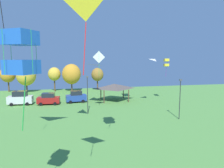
{
  "coord_description": "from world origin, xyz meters",
  "views": [
    {
      "loc": [
        -3.23,
        0.36,
        8.87
      ],
      "look_at": [
        -0.18,
        14.87,
        6.97
      ],
      "focal_mm": 32.0,
      "sensor_mm": 36.0,
      "label": 1
    }
  ],
  "objects_px": {
    "kite_flying_9": "(166,63)",
    "parked_car_third_from_left": "(76,97)",
    "kite_flying_1": "(21,53)",
    "kite_flying_8": "(99,58)",
    "parked_car_leftmost": "(20,98)",
    "kite_flying_3": "(86,70)",
    "light_post_1": "(180,97)",
    "treeline_tree_3": "(71,74)",
    "kite_flying_7": "(156,65)",
    "light_post_0": "(88,93)",
    "park_pavilion": "(114,86)",
    "treeline_tree_4": "(97,75)",
    "treeline_tree_1": "(26,75)",
    "treeline_tree_2": "(54,74)",
    "treeline_tree_0": "(8,74)",
    "parked_car_second_from_left": "(49,99)"
  },
  "relations": [
    {
      "from": "kite_flying_9",
      "to": "treeline_tree_4",
      "type": "relative_size",
      "value": 0.6
    },
    {
      "from": "parked_car_leftmost",
      "to": "parked_car_third_from_left",
      "type": "relative_size",
      "value": 1.09
    },
    {
      "from": "treeline_tree_0",
      "to": "treeline_tree_4",
      "type": "distance_m",
      "value": 23.81
    },
    {
      "from": "parked_car_leftmost",
      "to": "light_post_1",
      "type": "bearing_deg",
      "value": -27.69
    },
    {
      "from": "kite_flying_1",
      "to": "parked_car_leftmost",
      "type": "bearing_deg",
      "value": 103.49
    },
    {
      "from": "parked_car_third_from_left",
      "to": "treeline_tree_1",
      "type": "bearing_deg",
      "value": 122.79
    },
    {
      "from": "parked_car_leftmost",
      "to": "treeline_tree_3",
      "type": "relative_size",
      "value": 0.62
    },
    {
      "from": "treeline_tree_1",
      "to": "treeline_tree_0",
      "type": "bearing_deg",
      "value": 159.75
    },
    {
      "from": "park_pavilion",
      "to": "kite_flying_1",
      "type": "bearing_deg",
      "value": -110.39
    },
    {
      "from": "kite_flying_3",
      "to": "light_post_0",
      "type": "height_order",
      "value": "kite_flying_3"
    },
    {
      "from": "treeline_tree_4",
      "to": "treeline_tree_1",
      "type": "bearing_deg",
      "value": -179.97
    },
    {
      "from": "kite_flying_8",
      "to": "treeline_tree_0",
      "type": "relative_size",
      "value": 0.58
    },
    {
      "from": "kite_flying_7",
      "to": "parked_car_third_from_left",
      "type": "relative_size",
      "value": 0.47
    },
    {
      "from": "treeline_tree_1",
      "to": "treeline_tree_4",
      "type": "distance_m",
      "value": 18.82
    },
    {
      "from": "light_post_0",
      "to": "treeline_tree_2",
      "type": "distance_m",
      "value": 25.42
    },
    {
      "from": "park_pavilion",
      "to": "treeline_tree_0",
      "type": "height_order",
      "value": "treeline_tree_0"
    },
    {
      "from": "kite_flying_7",
      "to": "light_post_1",
      "type": "bearing_deg",
      "value": -92.24
    },
    {
      "from": "kite_flying_8",
      "to": "treeline_tree_1",
      "type": "height_order",
      "value": "kite_flying_8"
    },
    {
      "from": "parked_car_third_from_left",
      "to": "kite_flying_7",
      "type": "bearing_deg",
      "value": -26.45
    },
    {
      "from": "parked_car_leftmost",
      "to": "treeline_tree_1",
      "type": "relative_size",
      "value": 0.64
    },
    {
      "from": "kite_flying_9",
      "to": "parked_car_leftmost",
      "type": "xyz_separation_m",
      "value": [
        -29.1,
        2.14,
        -6.72
      ]
    },
    {
      "from": "kite_flying_3",
      "to": "light_post_1",
      "type": "distance_m",
      "value": 16.64
    },
    {
      "from": "light_post_1",
      "to": "parked_car_second_from_left",
      "type": "bearing_deg",
      "value": 145.19
    },
    {
      "from": "treeline_tree_2",
      "to": "treeline_tree_3",
      "type": "height_order",
      "value": "treeline_tree_3"
    },
    {
      "from": "light_post_0",
      "to": "treeline_tree_3",
      "type": "relative_size",
      "value": 0.83
    },
    {
      "from": "kite_flying_9",
      "to": "park_pavilion",
      "type": "distance_m",
      "value": 11.88
    },
    {
      "from": "kite_flying_8",
      "to": "park_pavilion",
      "type": "bearing_deg",
      "value": 62.82
    },
    {
      "from": "light_post_0",
      "to": "treeline_tree_2",
      "type": "xyz_separation_m",
      "value": [
        -6.84,
        24.45,
        1.21
      ]
    },
    {
      "from": "kite_flying_7",
      "to": "treeline_tree_3",
      "type": "relative_size",
      "value": 0.26
    },
    {
      "from": "kite_flying_1",
      "to": "kite_flying_8",
      "type": "xyz_separation_m",
      "value": [
        6.82,
        21.65,
        -0.2
      ]
    },
    {
      "from": "park_pavilion",
      "to": "light_post_0",
      "type": "height_order",
      "value": "light_post_0"
    },
    {
      "from": "kite_flying_9",
      "to": "parked_car_third_from_left",
      "type": "relative_size",
      "value": 0.89
    },
    {
      "from": "kite_flying_9",
      "to": "kite_flying_3",
      "type": "bearing_deg",
      "value": -172.03
    },
    {
      "from": "light_post_1",
      "to": "kite_flying_3",
      "type": "bearing_deg",
      "value": 141.77
    },
    {
      "from": "kite_flying_9",
      "to": "treeline_tree_0",
      "type": "xyz_separation_m",
      "value": [
        -35.81,
        19.14,
        -3.36
      ]
    },
    {
      "from": "kite_flying_1",
      "to": "kite_flying_9",
      "type": "bearing_deg",
      "value": 52.13
    },
    {
      "from": "kite_flying_3",
      "to": "parked_car_second_from_left",
      "type": "bearing_deg",
      "value": 152.25
    },
    {
      "from": "kite_flying_7",
      "to": "kite_flying_8",
      "type": "relative_size",
      "value": 0.5
    },
    {
      "from": "light_post_0",
      "to": "kite_flying_8",
      "type": "bearing_deg",
      "value": 12.6
    },
    {
      "from": "parked_car_leftmost",
      "to": "light_post_0",
      "type": "distance_m",
      "value": 15.28
    },
    {
      "from": "treeline_tree_1",
      "to": "kite_flying_8",
      "type": "bearing_deg",
      "value": -56.29
    },
    {
      "from": "kite_flying_1",
      "to": "light_post_1",
      "type": "bearing_deg",
      "value": 41.3
    },
    {
      "from": "kite_flying_8",
      "to": "treeline_tree_2",
      "type": "relative_size",
      "value": 0.6
    },
    {
      "from": "treeline_tree_2",
      "to": "park_pavilion",
      "type": "bearing_deg",
      "value": -49.24
    },
    {
      "from": "kite_flying_9",
      "to": "parked_car_second_from_left",
      "type": "distance_m",
      "value": 24.83
    },
    {
      "from": "kite_flying_7",
      "to": "treeline_tree_3",
      "type": "bearing_deg",
      "value": 128.15
    },
    {
      "from": "kite_flying_9",
      "to": "treeline_tree_3",
      "type": "distance_m",
      "value": 25.62
    },
    {
      "from": "kite_flying_3",
      "to": "treeline_tree_0",
      "type": "bearing_deg",
      "value": 131.44
    },
    {
      "from": "treeline_tree_0",
      "to": "kite_flying_1",
      "type": "bearing_deg",
      "value": -73.53
    },
    {
      "from": "treeline_tree_0",
      "to": "treeline_tree_1",
      "type": "height_order",
      "value": "treeline_tree_1"
    }
  ]
}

